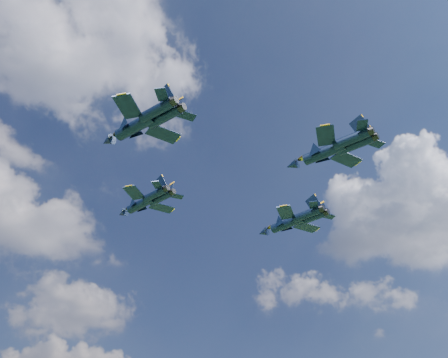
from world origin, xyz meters
TOP-DOWN VIEW (x-y plane):
  - jet_lead at (-17.79, 19.83)m, footprint 12.37×17.00m
  - jet_left at (-27.06, -7.52)m, footprint 12.96×17.48m
  - jet_right at (11.83, 10.14)m, footprint 13.05×17.88m
  - jet_slot at (3.73, -14.95)m, footprint 12.70×17.12m

SIDE VIEW (x-z plane):
  - jet_slot at x=3.73m, z-range 52.98..57.13m
  - jet_left at x=-27.06m, z-range 53.18..57.42m
  - jet_right at x=11.83m, z-range 54.00..58.28m
  - jet_lead at x=-17.79m, z-range 56.59..60.64m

